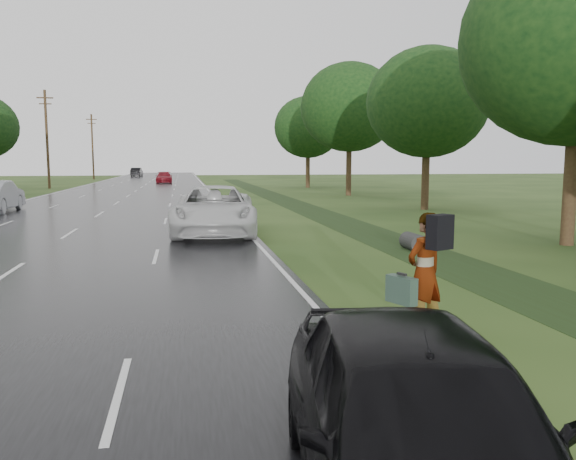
% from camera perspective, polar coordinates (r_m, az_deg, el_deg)
% --- Properties ---
extents(road, '(14.00, 180.00, 0.04)m').
position_cam_1_polar(road, '(51.89, -15.45, 3.67)').
color(road, black).
rests_on(road, ground).
extents(edge_stripe_east, '(0.12, 180.00, 0.01)m').
position_cam_1_polar(edge_stripe_east, '(51.76, -7.97, 3.88)').
color(edge_stripe_east, silver).
rests_on(edge_stripe_east, road).
extents(edge_stripe_west, '(0.12, 180.00, 0.01)m').
position_cam_1_polar(edge_stripe_west, '(52.87, -22.77, 3.46)').
color(edge_stripe_west, silver).
rests_on(edge_stripe_west, road).
extents(center_line, '(0.12, 180.00, 0.01)m').
position_cam_1_polar(center_line, '(51.88, -15.45, 3.70)').
color(center_line, silver).
rests_on(center_line, road).
extents(drainage_ditch, '(2.20, 120.00, 0.56)m').
position_cam_1_polar(drainage_ditch, '(26.49, 5.15, 0.97)').
color(drainage_ditch, black).
rests_on(drainage_ditch, ground).
extents(utility_pole_far, '(1.60, 0.26, 10.00)m').
position_cam_1_polar(utility_pole_far, '(63.14, -23.29, 8.61)').
color(utility_pole_far, '#3B2518').
rests_on(utility_pole_far, ground).
extents(utility_pole_distant, '(1.60, 0.26, 10.00)m').
position_cam_1_polar(utility_pole_distant, '(92.65, -19.25, 8.09)').
color(utility_pole_distant, '#3B2518').
rests_on(utility_pole_distant, ground).
extents(tree_east_c, '(7.00, 7.00, 9.29)m').
position_cam_1_polar(tree_east_c, '(33.80, 14.00, 12.45)').
color(tree_east_c, '#3B2518').
rests_on(tree_east_c, ground).
extents(tree_east_d, '(8.00, 8.00, 10.76)m').
position_cam_1_polar(tree_east_d, '(46.83, 6.27, 12.28)').
color(tree_east_d, '#3B2518').
rests_on(tree_east_d, ground).
extents(tree_east_f, '(7.20, 7.20, 9.62)m').
position_cam_1_polar(tree_east_f, '(60.20, 2.04, 10.39)').
color(tree_east_f, '#3B2518').
rests_on(tree_east_f, ground).
extents(pedestrian, '(1.05, 0.82, 1.98)m').
position_cam_1_polar(pedestrian, '(9.49, 13.68, -4.03)').
color(pedestrian, '#A5998C').
rests_on(pedestrian, ground).
extents(white_pickup, '(3.54, 6.80, 1.83)m').
position_cam_1_polar(white_pickup, '(21.67, -7.47, 2.04)').
color(white_pickup, silver).
rests_on(white_pickup, road).
extents(dark_sedan, '(2.48, 4.83, 1.57)m').
position_cam_1_polar(dark_sedan, '(4.55, 13.08, -18.94)').
color(dark_sedan, black).
rests_on(dark_sedan, road).
extents(far_car_red, '(2.07, 4.96, 1.43)m').
position_cam_1_polar(far_car_red, '(73.74, -12.48, 5.24)').
color(far_car_red, maroon).
rests_on(far_car_red, road).
extents(far_car_dark, '(1.96, 4.93, 1.60)m').
position_cam_1_polar(far_car_dark, '(106.21, -15.11, 5.70)').
color(far_car_dark, black).
rests_on(far_car_dark, road).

